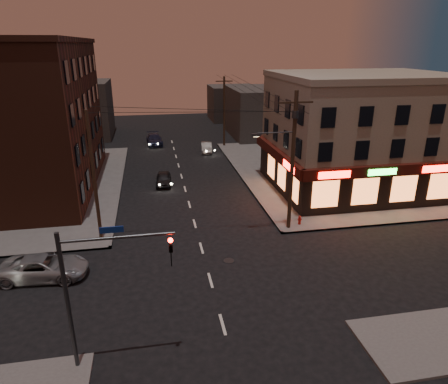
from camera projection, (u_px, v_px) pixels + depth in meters
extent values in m
plane|color=black|center=(210.00, 280.00, 23.40)|extent=(120.00, 120.00, 0.00)
cube|color=#514F4C|center=(345.00, 169.00, 43.97)|extent=(24.00, 28.00, 0.15)
cube|color=gray|center=(359.00, 135.00, 36.79)|extent=(15.00, 12.00, 10.00)
cube|color=gray|center=(366.00, 76.00, 34.96)|extent=(15.20, 12.20, 0.50)
cube|color=black|center=(390.00, 190.00, 32.46)|extent=(15.12, 0.25, 3.40)
cube|color=black|center=(280.00, 173.00, 36.66)|extent=(0.25, 12.12, 3.40)
cube|color=#3B0F09|center=(396.00, 170.00, 31.55)|extent=(15.60, 0.50, 0.90)
cube|color=#3B0F09|center=(278.00, 155.00, 35.98)|extent=(0.50, 12.60, 0.90)
cube|color=#FF140C|center=(335.00, 175.00, 30.39)|extent=(2.60, 0.06, 0.55)
cube|color=#FF140C|center=(437.00, 169.00, 31.91)|extent=(2.60, 0.06, 0.55)
cube|color=#26FF3F|center=(383.00, 172.00, 31.08)|extent=(2.40, 0.06, 0.50)
cube|color=#FF140C|center=(289.00, 167.00, 32.43)|extent=(0.06, 2.60, 0.55)
cube|color=orange|center=(385.00, 190.00, 32.18)|extent=(12.40, 0.08, 2.20)
cube|color=orange|center=(282.00, 176.00, 35.68)|extent=(0.08, 8.40, 2.20)
cube|color=#462216|center=(20.00, 119.00, 36.10)|extent=(12.00, 20.00, 13.00)
cube|color=#3F3D3A|center=(264.00, 112.00, 59.60)|extent=(10.00, 12.00, 7.00)
cube|color=#3F3D3A|center=(79.00, 110.00, 58.48)|extent=(9.00, 10.00, 8.00)
cube|color=#3F3D3A|center=(232.00, 103.00, 72.33)|extent=(8.00, 8.00, 6.00)
cylinder|color=#382619|center=(292.00, 163.00, 28.12)|extent=(0.28, 0.28, 10.00)
cube|color=#382619|center=(296.00, 102.00, 26.65)|extent=(2.40, 0.12, 0.12)
cylinder|color=#333538|center=(295.00, 114.00, 26.93)|extent=(0.44, 0.44, 0.50)
cylinder|color=#333538|center=(276.00, 133.00, 27.13)|extent=(2.60, 0.10, 0.10)
cube|color=#333538|center=(256.00, 135.00, 26.92)|extent=(0.60, 0.25, 0.18)
cube|color=#FFD88C|center=(256.00, 136.00, 26.96)|extent=(0.35, 0.15, 0.04)
cylinder|color=#382619|center=(224.00, 112.00, 52.43)|extent=(0.26, 0.26, 9.00)
cylinder|color=#382619|center=(94.00, 178.00, 26.60)|extent=(0.24, 0.24, 9.00)
cylinder|color=#333538|center=(68.00, 305.00, 15.99)|extent=(0.18, 0.18, 6.40)
cylinder|color=#333538|center=(118.00, 238.00, 15.39)|extent=(4.40, 0.12, 0.12)
imported|color=black|center=(171.00, 245.00, 15.91)|extent=(0.16, 0.20, 1.00)
sphere|color=#FF0C05|center=(170.00, 240.00, 15.71)|extent=(0.20, 0.20, 0.20)
cube|color=navy|center=(112.00, 230.00, 15.23)|extent=(0.90, 0.05, 0.25)
imported|color=gray|center=(44.00, 267.00, 23.42)|extent=(5.19, 2.75, 1.39)
imported|color=black|center=(164.00, 179.00, 39.04)|extent=(1.69, 3.70, 1.23)
imported|color=slate|center=(207.00, 147.00, 50.97)|extent=(1.74, 3.89, 1.24)
imported|color=#181C31|center=(154.00, 139.00, 54.77)|extent=(2.31, 5.03, 1.42)
cylinder|color=#9D140E|center=(300.00, 221.00, 30.26)|extent=(0.24, 0.24, 0.56)
sphere|color=#9D140E|center=(300.00, 217.00, 30.15)|extent=(0.22, 0.22, 0.22)
cylinder|color=#9D140E|center=(300.00, 219.00, 30.22)|extent=(0.31, 0.18, 0.11)
cylinder|color=#9D140E|center=(300.00, 219.00, 30.22)|extent=(0.18, 0.31, 0.11)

